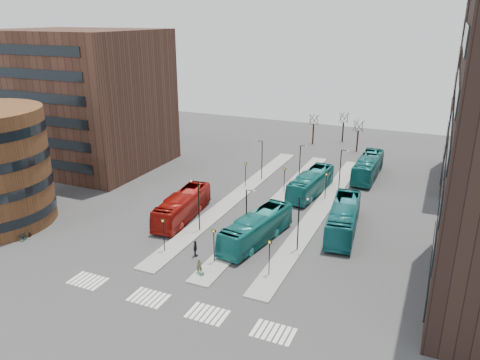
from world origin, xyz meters
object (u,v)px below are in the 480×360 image
at_px(teal_bus_b, 311,183).
at_px(commuter_c, 228,245).
at_px(red_bus, 182,206).
at_px(commuter_a, 174,217).
at_px(commuter_b, 195,249).
at_px(teal_bus_d, 368,167).
at_px(bicycle_mid, 25,233).
at_px(suitcase, 201,274).
at_px(teal_bus_c, 343,218).
at_px(teal_bus_a, 257,228).
at_px(bicycle_far, 23,235).
at_px(traveller, 199,267).
at_px(bicycle_near, 18,237).

height_order(teal_bus_b, commuter_c, teal_bus_b).
relative_size(red_bus, commuter_a, 7.68).
xyz_separation_m(teal_bus_b, commuter_b, (-6.11, -22.48, -0.78)).
bearing_deg(teal_bus_d, bicycle_mid, -130.27).
relative_size(commuter_a, commuter_c, 0.90).
bearing_deg(suitcase, teal_bus_c, 78.00).
bearing_deg(teal_bus_d, suitcase, -104.19).
bearing_deg(teal_bus_d, teal_bus_a, -104.73).
bearing_deg(teal_bus_b, commuter_a, -122.89).
bearing_deg(bicycle_mid, commuter_c, -94.46).
xyz_separation_m(suitcase, bicycle_mid, (-22.63, -0.69, 0.21)).
distance_m(bicycle_mid, bicycle_far, 0.30).
distance_m(traveller, bicycle_mid, 22.29).
xyz_separation_m(commuter_c, bicycle_mid, (-22.87, -6.20, -0.41)).
distance_m(red_bus, teal_bus_b, 19.09).
distance_m(suitcase, bicycle_mid, 22.64).
relative_size(commuter_b, bicycle_near, 0.98).
height_order(suitcase, commuter_c, commuter_c).
relative_size(teal_bus_d, bicycle_far, 7.29).
bearing_deg(teal_bus_b, bicycle_far, -129.19).
bearing_deg(teal_bus_a, traveller, -96.42).
bearing_deg(bicycle_mid, teal_bus_c, -83.48).
xyz_separation_m(suitcase, teal_bus_a, (2.13, 9.04, 1.42)).
bearing_deg(teal_bus_c, teal_bus_a, -148.21).
bearing_deg(teal_bus_b, bicycle_mid, -129.51).
bearing_deg(teal_bus_b, teal_bus_c, -51.18).
height_order(red_bus, commuter_c, red_bus).
xyz_separation_m(red_bus, commuter_b, (6.20, -7.89, -0.77)).
height_order(teal_bus_c, teal_bus_d, teal_bus_c).
bearing_deg(commuter_b, teal_bus_d, -33.97).
bearing_deg(teal_bus_c, suitcase, -130.14).
xyz_separation_m(teal_bus_b, teal_bus_d, (6.14, 10.74, 0.07)).
bearing_deg(commuter_c, traveller, 8.46).
bearing_deg(suitcase, commuter_c, 109.40).
bearing_deg(teal_bus_a, commuter_c, -108.58).
xyz_separation_m(suitcase, commuter_b, (-2.52, 3.36, 0.64)).
xyz_separation_m(commuter_c, bicycle_near, (-22.87, -7.17, -0.39)).
relative_size(teal_bus_a, traveller, 7.20).
relative_size(red_bus, teal_bus_c, 0.94).
distance_m(suitcase, commuter_b, 4.25).
relative_size(teal_bus_b, bicycle_far, 6.99).
distance_m(teal_bus_a, commuter_c, 4.08).
xyz_separation_m(teal_bus_a, teal_bus_b, (1.46, 16.79, -0.00)).
bearing_deg(teal_bus_a, red_bus, 178.11).
bearing_deg(teal_bus_c, commuter_b, -143.01).
bearing_deg(commuter_b, teal_bus_c, -60.49).
bearing_deg(commuter_b, bicycle_near, 90.26).
bearing_deg(teal_bus_d, teal_bus_c, -87.35).
height_order(red_bus, bicycle_mid, red_bus).
bearing_deg(red_bus, suitcase, -57.41).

